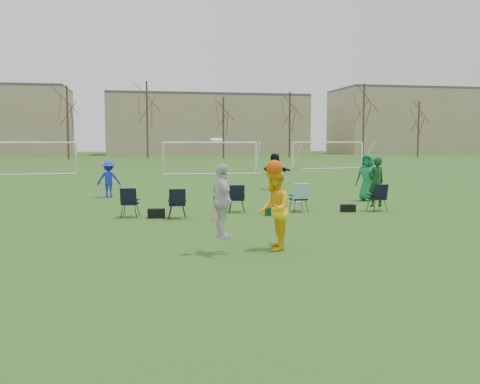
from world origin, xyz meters
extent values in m
plane|color=#30581B|center=(0.00, 0.00, 0.00)|extent=(260.00, 260.00, 0.00)
imported|color=#1929C0|center=(-2.93, 14.57, 0.81)|extent=(1.09, 0.68, 1.61)
imported|color=#147542|center=(7.72, 11.06, 0.98)|extent=(1.13, 1.11, 1.96)
imported|color=black|center=(5.29, 16.94, 0.94)|extent=(1.46, 1.73, 1.87)
imported|color=silver|center=(0.11, 1.79, 1.16)|extent=(0.59, 1.03, 1.65)
imported|color=yellow|center=(1.33, 1.96, 0.92)|extent=(0.89, 1.03, 1.84)
sphere|color=#DB440B|center=(1.33, 1.96, 1.87)|extent=(0.37, 0.37, 0.37)
cylinder|color=white|center=(0.00, 1.80, 2.50)|extent=(0.27, 0.27, 0.08)
imported|color=#103D1D|center=(6.65, 7.97, 1.03)|extent=(0.70, 0.52, 1.77)
cube|color=black|center=(-1.11, 7.63, 0.15)|extent=(0.58, 0.35, 0.30)
cube|color=pink|center=(0.84, 6.86, 0.20)|extent=(0.38, 0.27, 0.40)
cube|color=#0D321B|center=(2.72, 7.51, 0.14)|extent=(0.46, 0.29, 0.28)
cube|color=white|center=(3.29, 8.62, 0.16)|extent=(0.44, 0.32, 0.32)
cylinder|color=white|center=(4.02, 8.72, 0.15)|extent=(0.26, 0.26, 0.30)
cube|color=black|center=(5.57, 7.88, 0.13)|extent=(0.52, 0.30, 0.26)
cube|color=black|center=(-1.94, 8.00, 0.48)|extent=(0.70, 0.70, 0.96)
cube|color=black|center=(-0.45, 7.43, 0.48)|extent=(0.62, 0.62, 0.96)
cube|color=black|center=(1.71, 8.57, 0.48)|extent=(0.68, 0.68, 0.96)
cube|color=black|center=(3.87, 8.28, 0.48)|extent=(0.65, 0.65, 0.96)
cube|color=black|center=(6.65, 7.87, 0.48)|extent=(0.65, 0.65, 0.96)
cylinder|color=white|center=(-6.36, 34.32, 1.20)|extent=(0.12, 0.12, 2.40)
cylinder|color=white|center=(-10.00, 34.00, 2.40)|extent=(7.28, 0.76, 0.12)
cylinder|color=white|center=(0.36, 32.25, 1.20)|extent=(0.12, 0.12, 2.40)
cylinder|color=white|center=(7.64, 31.75, 1.20)|extent=(0.12, 0.12, 2.40)
cylinder|color=white|center=(4.00, 32.00, 2.40)|extent=(7.29, 0.63, 0.12)
cylinder|color=white|center=(12.39, 37.49, 1.20)|extent=(0.12, 0.12, 2.40)
cylinder|color=white|center=(19.61, 38.51, 1.20)|extent=(0.12, 0.12, 2.40)
cylinder|color=white|center=(16.00, 38.00, 2.40)|extent=(7.25, 1.13, 0.12)
cylinder|color=#382B21|center=(-11.00, 68.50, 5.10)|extent=(0.28, 0.28, 10.20)
cylinder|color=#382B21|center=(0.00, 71.50, 5.70)|extent=(0.28, 0.28, 11.40)
cylinder|color=#382B21|center=(11.00, 68.50, 4.50)|extent=(0.28, 0.28, 9.00)
cylinder|color=#382B21|center=(22.00, 71.50, 5.10)|extent=(0.28, 0.28, 10.20)
cylinder|color=#382B21|center=(33.00, 68.50, 5.70)|extent=(0.28, 0.28, 11.40)
cylinder|color=#382B21|center=(44.00, 71.50, 4.50)|extent=(0.28, 0.28, 9.00)
cube|color=tan|center=(12.00, 96.00, 5.50)|extent=(38.00, 16.00, 11.00)
cube|color=tan|center=(55.00, 96.00, 6.50)|extent=(30.00, 16.00, 13.00)
camera|label=1|loc=(-1.72, -9.68, 2.45)|focal=40.00mm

